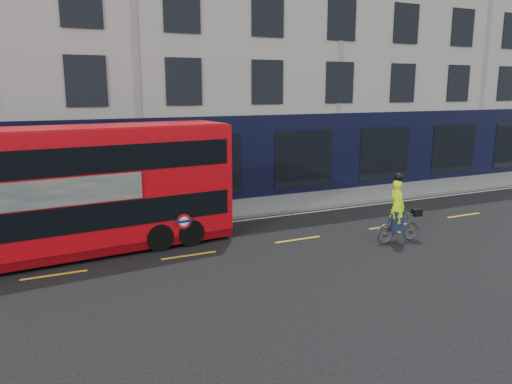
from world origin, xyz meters
TOP-DOWN VIEW (x-y plane):
  - ground at (0.00, 0.00)m, footprint 120.00×120.00m
  - pavement at (0.00, 6.50)m, footprint 60.00×3.00m
  - kerb at (0.00, 5.00)m, footprint 60.00×0.12m
  - building_terrace at (0.00, 12.94)m, footprint 50.00×10.07m
  - road_edge_line at (0.00, 4.70)m, footprint 58.00×0.10m
  - lane_dashes at (0.00, 1.50)m, footprint 58.00×0.12m
  - bus at (-3.13, 3.19)m, footprint 10.25×3.16m
  - cyclist at (6.95, -0.20)m, footprint 1.81×0.68m

SIDE VIEW (x-z plane):
  - ground at x=0.00m, z-range 0.00..0.00m
  - road_edge_line at x=0.00m, z-range 0.00..0.01m
  - lane_dashes at x=0.00m, z-range 0.00..0.01m
  - pavement at x=0.00m, z-range 0.00..0.12m
  - kerb at x=0.00m, z-range 0.00..0.13m
  - cyclist at x=6.95m, z-range -0.40..2.03m
  - bus at x=-3.13m, z-range 0.05..4.12m
  - building_terrace at x=0.00m, z-range -0.01..14.99m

